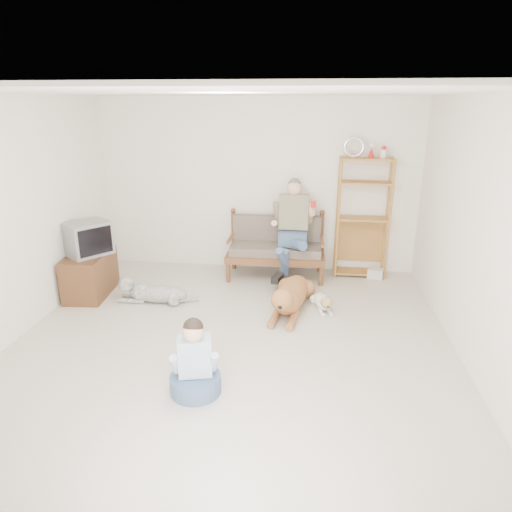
# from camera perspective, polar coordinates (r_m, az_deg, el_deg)

# --- Properties ---
(floor) EXTENTS (5.50, 5.50, 0.00)m
(floor) POSITION_cam_1_polar(r_m,az_deg,el_deg) (5.17, -3.37, -11.74)
(floor) COLOR silver
(floor) RESTS_ON ground
(ceiling) EXTENTS (5.50, 5.50, 0.00)m
(ceiling) POSITION_cam_1_polar(r_m,az_deg,el_deg) (4.45, -4.08, 19.70)
(ceiling) COLOR white
(ceiling) RESTS_ON ground
(wall_back) EXTENTS (5.00, 0.00, 5.00)m
(wall_back) POSITION_cam_1_polar(r_m,az_deg,el_deg) (7.29, 0.21, 8.74)
(wall_back) COLOR white
(wall_back) RESTS_ON ground
(wall_front) EXTENTS (5.00, 0.00, 5.00)m
(wall_front) POSITION_cam_1_polar(r_m,az_deg,el_deg) (2.23, -17.01, -17.20)
(wall_front) COLOR white
(wall_front) RESTS_ON ground
(wall_right) EXTENTS (0.00, 5.50, 5.50)m
(wall_right) POSITION_cam_1_polar(r_m,az_deg,el_deg) (4.86, 26.72, 1.52)
(wall_right) COLOR white
(wall_right) RESTS_ON ground
(loveseat) EXTENTS (1.51, 0.72, 0.95)m
(loveseat) POSITION_cam_1_polar(r_m,az_deg,el_deg) (7.11, 2.52, 1.28)
(loveseat) COLOR brown
(loveseat) RESTS_ON ground
(man) EXTENTS (0.58, 0.84, 1.35)m
(man) POSITION_cam_1_polar(r_m,az_deg,el_deg) (6.82, 4.38, 2.41)
(man) COLOR #43567C
(man) RESTS_ON loveseat
(etagere) EXTENTS (0.82, 0.36, 2.14)m
(etagere) POSITION_cam_1_polar(r_m,az_deg,el_deg) (7.18, 13.19, 4.76)
(etagere) COLOR #9D6231
(etagere) RESTS_ON ground
(book_stack) EXTENTS (0.27, 0.23, 0.15)m
(book_stack) POSITION_cam_1_polar(r_m,az_deg,el_deg) (7.36, 14.71, -2.12)
(book_stack) COLOR silver
(book_stack) RESTS_ON ground
(tv_stand) EXTENTS (0.57, 0.93, 0.60)m
(tv_stand) POSITION_cam_1_polar(r_m,az_deg,el_deg) (6.87, -20.06, -2.18)
(tv_stand) COLOR brown
(tv_stand) RESTS_ON ground
(crt_tv) EXTENTS (0.69, 0.71, 0.46)m
(crt_tv) POSITION_cam_1_polar(r_m,az_deg,el_deg) (6.70, -20.27, 2.09)
(crt_tv) COLOR slate
(crt_tv) RESTS_ON tv_stand
(wall_outlet) EXTENTS (0.12, 0.02, 0.08)m
(wall_outlet) POSITION_cam_1_polar(r_m,az_deg,el_deg) (7.77, -9.01, 1.16)
(wall_outlet) COLOR white
(wall_outlet) RESTS_ON ground
(golden_retriever) EXTENTS (0.56, 1.59, 0.48)m
(golden_retriever) POSITION_cam_1_polar(r_m,az_deg,el_deg) (6.04, 4.27, -4.99)
(golden_retriever) COLOR #A36538
(golden_retriever) RESTS_ON ground
(shaggy_dog) EXTENTS (1.18, 0.29, 0.35)m
(shaggy_dog) POSITION_cam_1_polar(r_m,az_deg,el_deg) (6.43, -12.99, -4.43)
(shaggy_dog) COLOR white
(shaggy_dog) RESTS_ON ground
(terrier) EXTENTS (0.29, 0.64, 0.24)m
(terrier) POSITION_cam_1_polar(r_m,az_deg,el_deg) (6.12, 8.35, -5.74)
(terrier) COLOR white
(terrier) RESTS_ON ground
(child) EXTENTS (0.49, 0.49, 0.77)m
(child) POSITION_cam_1_polar(r_m,az_deg,el_deg) (4.43, -7.64, -13.47)
(child) COLOR #43567C
(child) RESTS_ON ground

